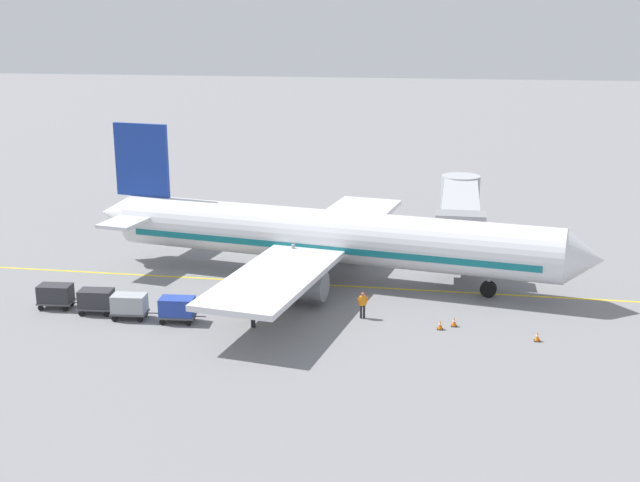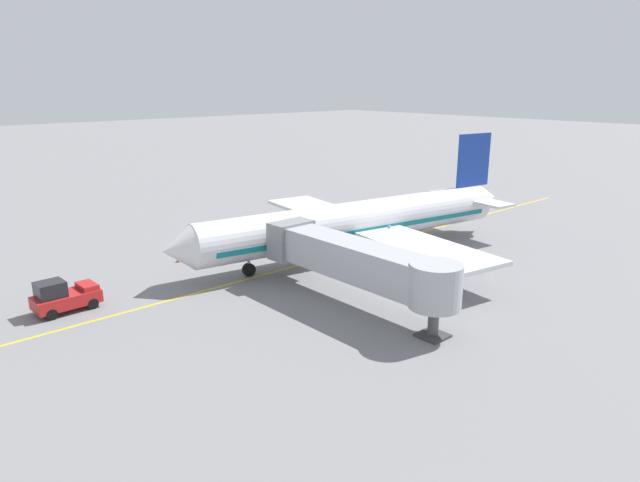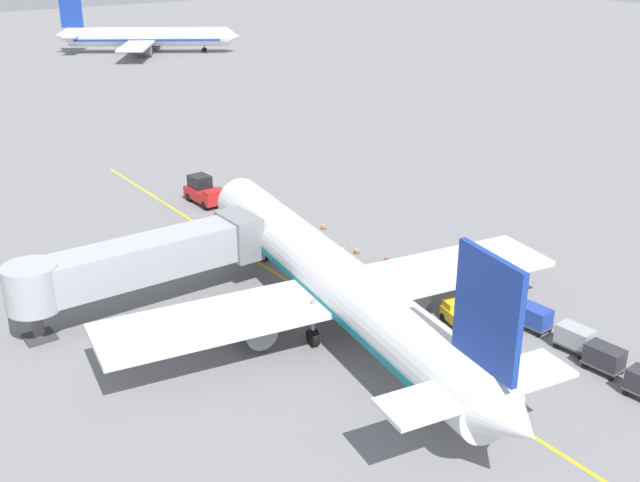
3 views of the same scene
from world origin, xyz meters
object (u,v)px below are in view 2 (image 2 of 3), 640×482
Objects in this scene: pushback_tractor at (64,297)px; baggage_cart_second_in_train at (365,211)px; safety_cone_nose_left at (178,259)px; safety_cone_nose_right at (233,252)px; baggage_tug_lead at (346,227)px; ground_crew_loader at (313,221)px; jet_bridge at (357,261)px; ground_crew_wing_walker at (283,236)px; baggage_cart_tail_end at (401,206)px; baggage_cart_third_in_train at (382,208)px; parked_airliner at (359,222)px; safety_cone_wing_tip at (236,249)px; baggage_cart_front at (346,215)px.

pushback_tractor reaches higher than baggage_cart_second_in_train.
safety_cone_nose_left and safety_cone_nose_right have the same top height.
ground_crew_loader is (3.56, 1.61, 0.24)m from baggage_tug_lead.
ground_crew_wing_walker is at bearing -20.02° from jet_bridge.
ground_crew_wing_walker reaches higher than baggage_cart_second_in_train.
baggage_cart_tail_end is at bearing -90.99° from safety_cone_nose_left.
ground_crew_wing_walker is (-2.01, 16.81, 0.00)m from baggage_cart_third_in_train.
parked_airliner is 14.86m from baggage_cart_second_in_train.
baggage_cart_tail_end is at bearing -83.95° from pushback_tractor.
parked_airliner reaches higher than ground_crew_wing_walker.
ground_crew_loader is at bearing 88.75° from baggage_cart_second_in_train.
baggage_cart_tail_end is 1.74× the size of ground_crew_wing_walker.
baggage_cart_third_in_train and baggage_cart_tail_end have the same top height.
ground_crew_loader reaches higher than safety_cone_wing_tip.
parked_airliner is 12.77m from baggage_cart_front.
baggage_cart_tail_end is 1.74× the size of ground_crew_loader.
ground_crew_loader is 11.38m from safety_cone_wing_tip.
baggage_cart_tail_end is 19.91m from ground_crew_wing_walker.
baggage_cart_tail_end is at bearing -100.54° from baggage_cart_second_in_train.
baggage_cart_front is 16.18m from safety_cone_wing_tip.
baggage_cart_second_in_train is 7.99m from ground_crew_loader.
safety_cone_wing_tip is at bearing 76.93° from ground_crew_wing_walker.
baggage_cart_tail_end reaches higher than safety_cone_nose_left.
pushback_tractor is 1.52× the size of baggage_cart_tail_end.
baggage_cart_front is 4.99× the size of safety_cone_nose_right.
baggage_cart_third_in_train is 4.99× the size of safety_cone_nose_left.
ground_crew_loader is (18.82, -12.25, -2.51)m from jet_bridge.
ground_crew_loader is (1.19, 13.46, 0.00)m from baggage_cart_tail_end.
parked_airliner is 12.84m from jet_bridge.
jet_bridge is 31.28m from baggage_cart_tail_end.
pushback_tractor reaches higher than baggage_tug_lead.
pushback_tractor is at bearing 103.25° from safety_cone_wing_tip.
ground_crew_loader is 2.86× the size of safety_cone_wing_tip.
ground_crew_loader reaches higher than baggage_cart_third_in_train.
baggage_cart_third_in_train reaches higher than safety_cone_wing_tip.
parked_airliner is at bearing 144.40° from baggage_tug_lead.
pushback_tractor is 36.86m from baggage_cart_second_in_train.
baggage_tug_lead is 4.73m from baggage_cart_front.
baggage_cart_tail_end is 4.99× the size of safety_cone_nose_left.
baggage_cart_front is (5.52, -33.31, -0.15)m from pushback_tractor.
parked_airliner is 16.43m from baggage_cart_third_in_train.
baggage_cart_front is at bearing -84.78° from safety_cone_wing_tip.
baggage_cart_third_in_train is 22.57m from safety_cone_nose_right.
safety_cone_nose_right is at bearing 95.87° from baggage_cart_second_in_train.
baggage_cart_front is at bearing -88.55° from safety_cone_nose_left.
safety_cone_wing_tip is at bearing -3.33° from jet_bridge.
pushback_tractor is (13.19, 16.20, -2.36)m from jet_bridge.
baggage_tug_lead is 4.60× the size of safety_cone_nose_left.
safety_cone_wing_tip is at bearing 44.69° from parked_airliner.
jet_bridge reaches higher than safety_cone_wing_tip.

